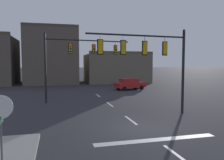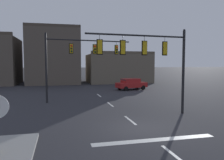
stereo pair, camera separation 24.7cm
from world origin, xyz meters
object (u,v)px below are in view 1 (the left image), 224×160
(signal_mast_near_side, at_px, (152,54))
(car_lot_nearside, at_px, (130,84))
(stop_sign, at_px, (0,117))
(signal_mast_far_side, at_px, (75,54))

(signal_mast_near_side, height_order, car_lot_nearside, signal_mast_near_side)
(stop_sign, xyz_separation_m, car_lot_nearside, (12.09, 23.22, -1.29))
(signal_mast_far_side, xyz_separation_m, car_lot_nearside, (8.45, 7.98, -3.84))
(signal_mast_far_side, distance_m, stop_sign, 15.87)
(signal_mast_far_side, bearing_deg, stop_sign, -103.41)
(stop_sign, distance_m, car_lot_nearside, 26.21)
(signal_mast_near_side, distance_m, signal_mast_far_side, 9.12)
(signal_mast_near_side, xyz_separation_m, signal_mast_far_side, (-4.77, 7.76, 0.25))
(stop_sign, relative_size, car_lot_nearside, 0.60)
(signal_mast_far_side, relative_size, stop_sign, 3.10)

